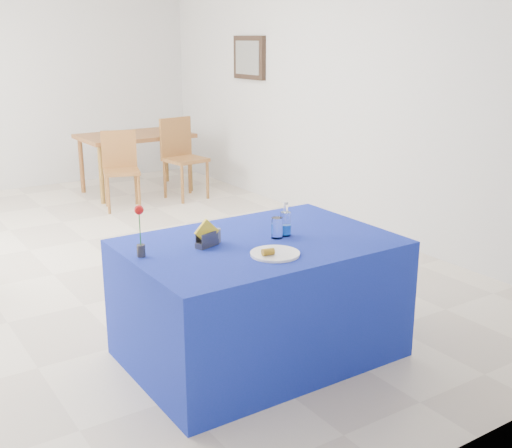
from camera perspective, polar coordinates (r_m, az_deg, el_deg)
The scene contains 16 objects.
floor at distance 5.90m, azimuth -12.39°, elevation -3.36°, with size 7.00×7.00×0.00m, color beige.
room_shell at distance 5.57m, azimuth -13.51°, elevation 13.83°, with size 7.00×7.00×7.00m.
picture_frame at distance 8.12m, azimuth -0.60°, elevation 14.57°, with size 0.06×0.64×0.52m, color black.
picture_art at distance 8.11m, azimuth -0.75°, elevation 14.57°, with size 0.02×0.52×0.40m, color #998C66.
plate at distance 3.64m, azimuth 1.70°, elevation -2.66°, with size 0.28×0.28×0.01m, color white.
drinking_glass at distance 3.92m, azimuth 1.88°, elevation -0.35°, with size 0.07×0.07×0.13m, color white.
salt_shaker at distance 3.86m, azimuth -3.39°, elevation -1.01°, with size 0.03×0.03×0.09m, color slate.
pepper_shaker at distance 3.83m, azimuth -3.49°, elevation -1.14°, with size 0.03×0.03×0.09m, color slate.
blue_table at distance 4.02m, azimuth 0.30°, elevation -6.66°, with size 1.60×1.10×0.76m.
water_bottle at distance 3.97m, azimuth 2.64°, elevation -0.05°, with size 0.07×0.07×0.21m.
napkin_holder at distance 3.78m, azimuth -4.40°, elevation -1.30°, with size 0.16×0.10×0.17m.
rose_vase at distance 3.62m, azimuth -10.27°, elevation -0.66°, with size 0.05×0.05×0.30m.
oak_table at distance 8.41m, azimuth -10.73°, elevation 7.35°, with size 1.36×0.88×0.76m.
chair_bg_left at distance 7.67m, azimuth -11.96°, elevation 5.24°, with size 0.50×0.50×0.90m.
chair_bg_right at distance 8.05m, azimuth -6.68°, elevation 6.36°, with size 0.50×0.50×0.99m.
banana_pieces at distance 3.58m, azimuth 1.09°, elevation -2.49°, with size 0.08×0.05×0.04m.
Camera 1 is at (-1.93, -5.23, 1.95)m, focal length 45.00 mm.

